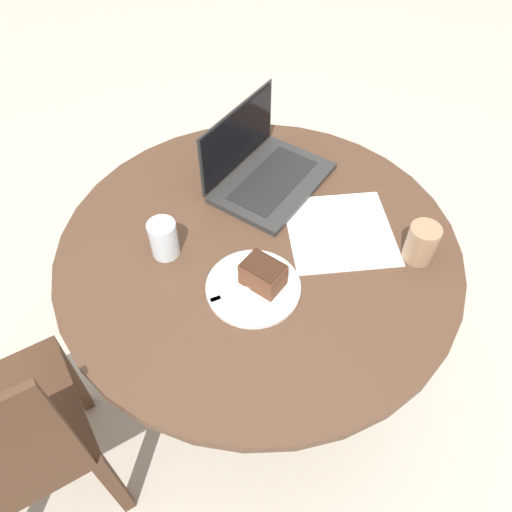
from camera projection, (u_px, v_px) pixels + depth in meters
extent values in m
plane|color=#B7AD9E|center=(258.00, 368.00, 1.89)|extent=(12.00, 12.00, 0.00)
cylinder|color=#4C3323|center=(258.00, 367.00, 1.88)|extent=(0.42, 0.42, 0.02)
cylinder|color=#4C3323|center=(258.00, 318.00, 1.62)|extent=(0.13, 0.13, 0.66)
cylinder|color=#4C3323|center=(259.00, 248.00, 1.35)|extent=(1.08, 1.08, 0.03)
cube|color=#472D1E|center=(72.00, 378.00, 1.63)|extent=(0.05, 0.05, 0.42)
cube|color=#472D1E|center=(114.00, 485.00, 1.42)|extent=(0.05, 0.05, 0.42)
cube|color=white|center=(340.00, 231.00, 1.37)|extent=(0.29, 0.29, 0.00)
cylinder|color=white|center=(253.00, 287.00, 1.24)|extent=(0.24, 0.24, 0.01)
cube|color=brown|center=(263.00, 275.00, 1.21)|extent=(0.12, 0.12, 0.07)
cube|color=#351E13|center=(263.00, 266.00, 1.19)|extent=(0.11, 0.12, 0.00)
cube|color=silver|center=(243.00, 290.00, 1.22)|extent=(0.06, 0.17, 0.00)
cube|color=silver|center=(215.00, 299.00, 1.21)|extent=(0.03, 0.03, 0.00)
cylinder|color=#997556|center=(421.00, 243.00, 1.27)|extent=(0.08, 0.08, 0.11)
cylinder|color=silver|center=(164.00, 239.00, 1.28)|extent=(0.07, 0.07, 0.11)
cube|color=#2D2D2D|center=(273.00, 182.00, 1.48)|extent=(0.42, 0.41, 0.02)
cube|color=black|center=(273.00, 180.00, 1.47)|extent=(0.31, 0.29, 0.00)
cube|color=#2D2D2D|center=(238.00, 137.00, 1.44)|extent=(0.26, 0.24, 0.20)
cube|color=black|center=(239.00, 138.00, 1.44)|extent=(0.25, 0.22, 0.19)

